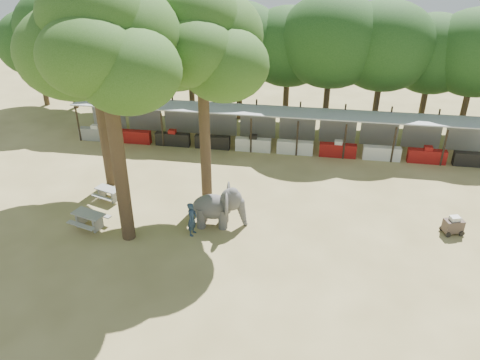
% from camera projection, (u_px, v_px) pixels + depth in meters
% --- Properties ---
extents(ground, '(100.00, 100.00, 0.00)m').
position_uv_depth(ground, '(244.00, 276.00, 20.25)').
color(ground, olive).
rests_on(ground, ground).
extents(vendor_stalls, '(28.00, 2.99, 2.80)m').
position_uv_depth(vendor_stalls, '(276.00, 131.00, 31.70)').
color(vendor_stalls, '#95979D').
rests_on(vendor_stalls, ground).
extents(yard_tree_left, '(7.10, 6.90, 11.02)m').
position_uv_depth(yard_tree_left, '(90.00, 41.00, 23.88)').
color(yard_tree_left, '#332316').
rests_on(yard_tree_left, ground).
extents(yard_tree_center, '(7.10, 6.90, 12.04)m').
position_uv_depth(yard_tree_center, '(102.00, 44.00, 18.64)').
color(yard_tree_center, '#332316').
rests_on(yard_tree_center, ground).
extents(yard_tree_back, '(7.10, 6.90, 11.36)m').
position_uv_depth(yard_tree_back, '(199.00, 43.00, 22.00)').
color(yard_tree_back, '#332316').
rests_on(yard_tree_back, ground).
extents(backdrop_trees, '(46.46, 5.95, 8.33)m').
position_uv_depth(backdrop_trees, '(285.00, 49.00, 34.11)').
color(backdrop_trees, '#332316').
rests_on(backdrop_trees, ground).
extents(elephant, '(2.83, 2.15, 2.14)m').
position_uv_depth(elephant, '(219.00, 206.00, 23.30)').
color(elephant, '#474545').
rests_on(elephant, ground).
extents(handler, '(0.52, 0.69, 1.76)m').
position_uv_depth(handler, '(192.00, 219.00, 22.63)').
color(handler, '#26384C').
rests_on(handler, ground).
extents(picnic_table_near, '(1.99, 1.89, 0.82)m').
position_uv_depth(picnic_table_near, '(89.00, 218.00, 23.34)').
color(picnic_table_near, gray).
rests_on(picnic_table_near, ground).
extents(picnic_table_far, '(1.72, 1.63, 0.70)m').
position_uv_depth(picnic_table_far, '(108.00, 192.00, 25.78)').
color(picnic_table_far, gray).
rests_on(picnic_table_far, ground).
extents(cart_back, '(1.14, 0.92, 0.97)m').
position_uv_depth(cart_back, '(453.00, 225.00, 22.89)').
color(cart_back, '#3C2E27').
rests_on(cart_back, ground).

